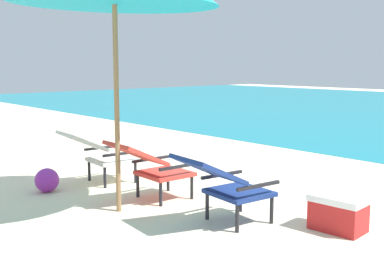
{
  "coord_description": "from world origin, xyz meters",
  "views": [
    {
      "loc": [
        4.03,
        -3.01,
        1.47
      ],
      "look_at": [
        0.0,
        0.56,
        0.75
      ],
      "focal_mm": 44.43,
      "sensor_mm": 36.0,
      "label": 1
    }
  ],
  "objects_px": {
    "lounge_chair_right": "(225,182)",
    "beach_ball": "(47,180)",
    "lounge_chair_left": "(99,152)",
    "lounge_chair_center": "(151,164)",
    "cooler_box": "(338,213)"
  },
  "relations": [
    {
      "from": "lounge_chair_right",
      "to": "cooler_box",
      "type": "bearing_deg",
      "value": 40.09
    },
    {
      "from": "beach_ball",
      "to": "lounge_chair_left",
      "type": "bearing_deg",
      "value": 83.61
    },
    {
      "from": "lounge_chair_right",
      "to": "beach_ball",
      "type": "relative_size",
      "value": 3.32
    },
    {
      "from": "lounge_chair_center",
      "to": "beach_ball",
      "type": "xyz_separation_m",
      "value": [
        -1.1,
        -0.69,
        -0.26
      ]
    },
    {
      "from": "beach_ball",
      "to": "cooler_box",
      "type": "relative_size",
      "value": 0.57
    },
    {
      "from": "lounge_chair_right",
      "to": "beach_ball",
      "type": "xyz_separation_m",
      "value": [
        -2.17,
        -0.73,
        -0.26
      ]
    },
    {
      "from": "lounge_chair_left",
      "to": "lounge_chair_center",
      "type": "height_order",
      "value": "same"
    },
    {
      "from": "lounge_chair_center",
      "to": "beach_ball",
      "type": "distance_m",
      "value": 1.33
    },
    {
      "from": "lounge_chair_center",
      "to": "lounge_chair_right",
      "type": "relative_size",
      "value": 0.96
    },
    {
      "from": "lounge_chair_center",
      "to": "cooler_box",
      "type": "xyz_separation_m",
      "value": [
        1.85,
        0.69,
        -0.24
      ]
    },
    {
      "from": "beach_ball",
      "to": "cooler_box",
      "type": "xyz_separation_m",
      "value": [
        2.95,
        1.38,
        0.02
      ]
    },
    {
      "from": "beach_ball",
      "to": "lounge_chair_center",
      "type": "bearing_deg",
      "value": 32.12
    },
    {
      "from": "lounge_chair_left",
      "to": "lounge_chair_center",
      "type": "bearing_deg",
      "value": 2.05
    },
    {
      "from": "lounge_chair_right",
      "to": "lounge_chair_left",
      "type": "bearing_deg",
      "value": -177.96
    },
    {
      "from": "beach_ball",
      "to": "cooler_box",
      "type": "bearing_deg",
      "value": 25.11
    }
  ]
}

